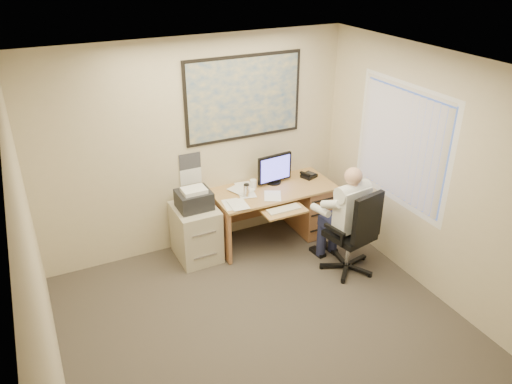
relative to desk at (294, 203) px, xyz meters
name	(u,v)px	position (x,y,z in m)	size (l,w,h in m)	color
room_shell	(284,233)	(-1.24, -1.90, 0.91)	(4.00, 4.50, 2.70)	#3C362E
desk	(294,203)	(0.00, 0.00, 0.00)	(1.60, 0.97, 1.15)	tan
world_map	(244,98)	(-0.59, 0.33, 1.46)	(1.56, 0.03, 1.06)	#1E4C93
wall_calendar	(190,169)	(-1.34, 0.34, 0.64)	(0.28, 0.01, 0.42)	white
window_blinds	(401,145)	(0.73, -1.10, 1.11)	(0.06, 1.40, 1.30)	beige
filing_cabinet	(196,228)	(-1.42, 0.00, -0.02)	(0.51, 0.61, 0.98)	#B9B095
office_chair	(350,248)	(0.14, -1.11, -0.12)	(0.78, 0.78, 1.12)	black
person	(349,220)	(0.15, -1.03, 0.24)	(0.55, 0.79, 1.36)	white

